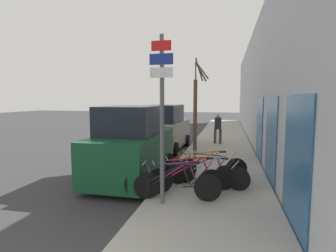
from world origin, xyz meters
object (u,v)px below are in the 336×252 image
Objects in this scene: bicycle_5 at (210,169)px; pedestrian_near at (218,126)px; bicycle_2 at (193,177)px; parked_car_1 at (165,130)px; bicycle_1 at (180,181)px; parked_car_0 at (133,146)px; bicycle_4 at (208,169)px; signpost at (162,113)px; bicycle_3 at (210,173)px; bicycle_0 at (172,184)px; street_tree at (196,112)px.

bicycle_5 is 6.94m from pedestrian_near.
bicycle_2 is 6.70m from parked_car_1.
parked_car_0 is (-1.88, 1.63, 0.54)m from bicycle_1.
bicycle_1 is 2.55m from parked_car_0.
bicycle_4 is at bearing -171.64° from bicycle_5.
signpost is at bearing -54.78° from parked_car_0.
bicycle_3 is 7.46m from pedestrian_near.
bicycle_0 is 8.71m from pedestrian_near.
parked_car_0 is (-2.59, 0.68, 0.55)m from bicycle_3.
bicycle_0 is 1.11× the size of bicycle_1.
parked_car_1 reaches higher than bicycle_0.
street_tree is (-0.13, 4.29, 1.57)m from bicycle_1.
bicycle_0 is at bearing 129.25° from bicycle_1.
bicycle_1 is 0.52m from bicycle_2.
bicycle_1 is 0.51× the size of parked_car_0.
bicycle_2 is 1.38× the size of pedestrian_near.
bicycle_5 is at bearing -41.14° from bicycle_2.
bicycle_3 is at bearing -62.02° from parked_car_1.
signpost reaches higher than bicycle_5.
signpost is 9.04m from pedestrian_near.
bicycle_2 is at bearing -37.46° from bicycle_0.
parked_car_1 is (-2.73, 5.75, 0.52)m from bicycle_3.
bicycle_2 is 0.55× the size of parked_car_0.
parked_car_1 is (-1.88, 6.97, 0.51)m from bicycle_0.
pedestrian_near reaches higher than bicycle_3.
bicycle_0 is at bearing -178.01° from bicycle_5.
parked_car_0 is 1.02× the size of street_tree.
parked_car_0 reaches higher than bicycle_2.
pedestrian_near is (0.33, 7.95, 0.56)m from bicycle_2.
bicycle_0 is 0.57× the size of parked_car_0.
bicycle_5 is at bearing 18.68° from bicycle_3.
parked_car_0 is 5.07m from parked_car_1.
bicycle_2 reaches higher than bicycle_5.
bicycle_4 is (0.93, 1.83, -1.76)m from signpost.
bicycle_0 is 1.75m from bicycle_4.
bicycle_0 is at bearing -90.15° from street_tree.
parked_car_0 is at bearing -104.91° from pedestrian_near.
street_tree is (0.20, 4.81, -0.20)m from signpost.
street_tree reaches higher than bicycle_2.
bicycle_2 is (0.29, 0.44, 0.01)m from bicycle_1.
street_tree is at bearing 56.15° from parked_car_0.
bicycle_1 reaches higher than bicycle_5.
bicycle_2 is at bearing -83.84° from street_tree.
bicycle_0 is 2.63m from parked_car_0.
signpost is 2.70m from bicycle_4.
bicycle_1 is at bearing -41.49° from parked_car_0.
bicycle_4 is at bearing 28.95° from bicycle_3.
bicycle_2 is 1.18× the size of bicycle_5.
bicycle_5 is 1.17× the size of pedestrian_near.
signpost is 1.69× the size of bicycle_4.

